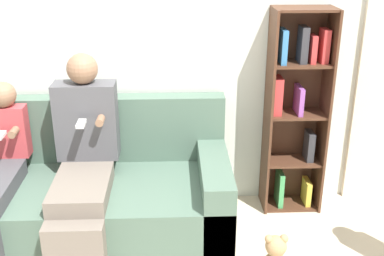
{
  "coord_description": "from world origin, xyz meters",
  "views": [
    {
      "loc": [
        0.38,
        -2.38,
        1.97
      ],
      "look_at": [
        0.5,
        0.6,
        0.76
      ],
      "focal_mm": 45.0,
      "sensor_mm": 36.0,
      "label": 1
    }
  ],
  "objects": [
    {
      "name": "couch",
      "position": [
        -0.27,
        0.55,
        0.28
      ],
      "size": [
        2.03,
        0.9,
        0.9
      ],
      "color": "#4C6656",
      "rests_on": "ground_plane"
    },
    {
      "name": "bookshelf",
      "position": [
        1.27,
        0.89,
        0.78
      ],
      "size": [
        0.43,
        0.27,
        1.51
      ],
      "color": "#4C2D1E",
      "rests_on": "ground_plane"
    },
    {
      "name": "adult_seated",
      "position": [
        -0.21,
        0.47,
        0.63
      ],
      "size": [
        0.42,
        0.86,
        1.25
      ],
      "color": "#70665B",
      "rests_on": "ground_plane"
    },
    {
      "name": "back_wall",
      "position": [
        0.0,
        1.03,
        1.27
      ],
      "size": [
        10.0,
        0.06,
        2.55
      ],
      "color": "silver",
      "rests_on": "ground_plane"
    }
  ]
}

